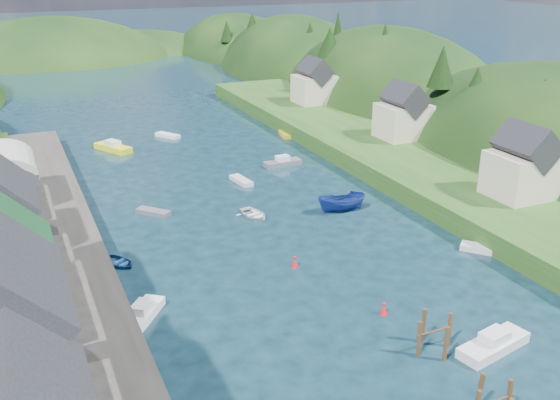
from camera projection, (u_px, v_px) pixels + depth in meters
name	position (u px, v px, depth m)	size (l,w,h in m)	color
ground	(214.00, 174.00, 85.01)	(600.00, 600.00, 0.00)	black
hillside_right	(388.00, 143.00, 126.10)	(36.00, 245.56, 48.00)	black
far_hills	(93.00, 89.00, 194.87)	(103.00, 68.00, 44.00)	black
hill_trees	(178.00, 76.00, 92.77)	(90.07, 148.99, 12.65)	black
quay_left	(48.00, 312.00, 49.98)	(12.00, 110.00, 2.00)	#2D2B28
quayside_buildings	(18.00, 343.00, 35.44)	(8.00, 35.84, 12.90)	#2D2B28
boat_sheds	(5.00, 191.00, 63.84)	(7.00, 21.00, 7.50)	#2D2D30
terrace_right	(410.00, 163.00, 85.59)	(16.00, 120.00, 2.40)	#234719
right_bank_cottages	(396.00, 115.00, 92.14)	(9.00, 59.24, 8.41)	beige
piling_cluster_far	(434.00, 337.00, 46.40)	(3.26, 3.03, 3.41)	#382314
channel_buoy_near	(384.00, 309.00, 51.41)	(0.70, 0.70, 1.10)	red
channel_buoy_far	(295.00, 262.00, 59.30)	(0.70, 0.70, 1.10)	red
moored_boats	(265.00, 241.00, 63.49)	(38.39, 89.63, 2.31)	navy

